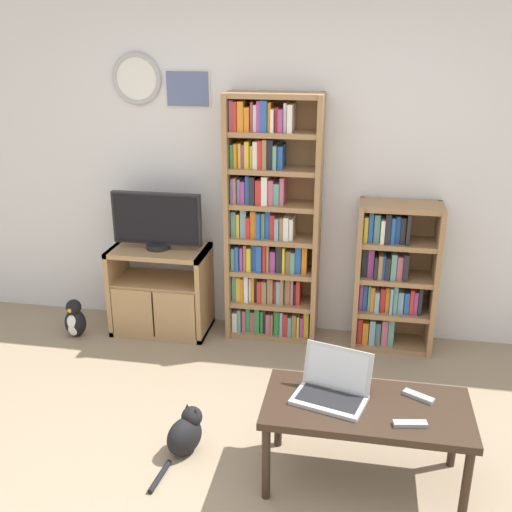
# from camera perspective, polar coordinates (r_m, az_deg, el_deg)

# --- Properties ---
(wall_back) EXTENTS (6.69, 0.09, 2.60)m
(wall_back) POSITION_cam_1_polar(r_m,az_deg,el_deg) (4.47, 3.03, 8.66)
(wall_back) COLOR silver
(wall_back) RESTS_ON ground_plane
(tv_stand) EXTENTS (0.74, 0.42, 0.68)m
(tv_stand) POSITION_cam_1_polar(r_m,az_deg,el_deg) (4.72, -9.09, -3.24)
(tv_stand) COLOR tan
(tv_stand) RESTS_ON ground_plane
(television) EXTENTS (0.68, 0.18, 0.44)m
(television) POSITION_cam_1_polar(r_m,az_deg,el_deg) (4.53, -9.44, 3.32)
(television) COLOR black
(television) RESTS_ON tv_stand
(bookshelf_tall) EXTENTS (0.69, 0.29, 1.84)m
(bookshelf_tall) POSITION_cam_1_polar(r_m,az_deg,el_deg) (4.43, 1.29, 2.85)
(bookshelf_tall) COLOR #9E754C
(bookshelf_tall) RESTS_ON ground_plane
(bookshelf_short) EXTENTS (0.58, 0.32, 1.10)m
(bookshelf_short) POSITION_cam_1_polar(r_m,az_deg,el_deg) (4.48, 12.70, -1.95)
(bookshelf_short) COLOR #9E754C
(bookshelf_short) RESTS_ON ground_plane
(coffee_table) EXTENTS (1.04, 0.50, 0.47)m
(coffee_table) POSITION_cam_1_polar(r_m,az_deg,el_deg) (3.17, 10.46, -14.54)
(coffee_table) COLOR #332319
(coffee_table) RESTS_ON ground_plane
(laptop) EXTENTS (0.41, 0.35, 0.24)m
(laptop) POSITION_cam_1_polar(r_m,az_deg,el_deg) (3.14, 7.31, -12.22)
(laptop) COLOR #B7BABC
(laptop) RESTS_ON coffee_table
(remote_near_laptop) EXTENTS (0.16, 0.12, 0.02)m
(remote_near_laptop) POSITION_cam_1_polar(r_m,az_deg,el_deg) (3.24, 15.22, -12.77)
(remote_near_laptop) COLOR #99999E
(remote_near_laptop) RESTS_ON coffee_table
(remote_far_from_laptop) EXTENTS (0.17, 0.07, 0.02)m
(remote_far_from_laptop) POSITION_cam_1_polar(r_m,az_deg,el_deg) (3.03, 14.47, -15.21)
(remote_far_from_laptop) COLOR #99999E
(remote_far_from_laptop) RESTS_ON coffee_table
(cat) EXTENTS (0.24, 0.49, 0.27)m
(cat) POSITION_cam_1_polar(r_m,az_deg,el_deg) (3.50, -6.69, -16.43)
(cat) COLOR black
(cat) RESTS_ON ground_plane
(penguin_figurine) EXTENTS (0.16, 0.15, 0.31)m
(penguin_figurine) POSITION_cam_1_polar(r_m,az_deg,el_deg) (4.86, -16.88, -5.84)
(penguin_figurine) COLOR black
(penguin_figurine) RESTS_ON ground_plane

